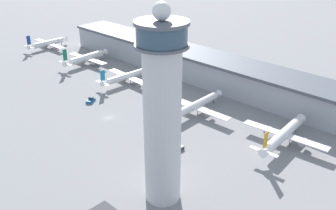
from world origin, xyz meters
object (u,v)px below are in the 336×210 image
object	(u,v)px
airplane_gate_alpha	(48,43)
airplane_gate_charlie	(127,76)
airplane_gate_echo	(284,134)
airplane_gate_delta	(193,107)
control_tower	(162,112)
airplane_gate_bravo	(86,58)
service_truck_catering	(175,150)
service_truck_baggage	(91,100)

from	to	relation	value
airplane_gate_alpha	airplane_gate_charlie	world-z (taller)	airplane_gate_alpha
airplane_gate_echo	airplane_gate_delta	bearing A→B (deg)	-173.74
control_tower	airplane_gate_echo	size ratio (longest dim) A/B	1.69
airplane_gate_bravo	airplane_gate_charlie	size ratio (longest dim) A/B	0.98
service_truck_catering	service_truck_baggage	distance (m)	65.05
airplane_gate_delta	service_truck_baggage	distance (m)	54.95
airplane_gate_delta	airplane_gate_charlie	bearing A→B (deg)	175.36
airplane_gate_bravo	service_truck_baggage	size ratio (longest dim) A/B	5.46
airplane_gate_delta	service_truck_baggage	xyz separation A→B (m)	(-48.15, -26.28, -3.30)
airplane_gate_charlie	airplane_gate_delta	distance (m)	54.95
airplane_gate_charlie	service_truck_baggage	world-z (taller)	airplane_gate_charlie
airplane_gate_delta	service_truck_catering	bearing A→B (deg)	-61.59
service_truck_catering	airplane_gate_echo	bearing A→B (deg)	51.50
airplane_gate_alpha	service_truck_baggage	world-z (taller)	airplane_gate_alpha
control_tower	airplane_gate_charlie	size ratio (longest dim) A/B	1.81
control_tower	airplane_gate_delta	distance (m)	69.14
airplane_gate_bravo	service_truck_catering	world-z (taller)	airplane_gate_bravo
airplane_gate_charlie	airplane_gate_echo	world-z (taller)	airplane_gate_echo
control_tower	service_truck_catering	distance (m)	42.03
airplane_gate_charlie	airplane_gate_echo	bearing A→B (deg)	0.30
airplane_gate_delta	service_truck_catering	distance (m)	35.34
service_truck_catering	airplane_gate_alpha	bearing A→B (deg)	166.78
airplane_gate_alpha	airplane_gate_delta	size ratio (longest dim) A/B	0.83
control_tower	service_truck_catering	xyz separation A→B (m)	(-15.99, 23.16, -31.22)
airplane_gate_bravo	service_truck_baggage	xyz separation A→B (m)	(51.27, -33.24, -3.51)
airplane_gate_delta	airplane_gate_echo	size ratio (longest dim) A/B	1.13
airplane_gate_charlie	control_tower	bearing A→B (deg)	-33.80
airplane_gate_bravo	airplane_gate_delta	distance (m)	99.66
airplane_gate_delta	service_truck_catering	world-z (taller)	airplane_gate_delta
control_tower	service_truck_baggage	distance (m)	91.05
control_tower	airplane_gate_delta	xyz separation A→B (m)	(-32.73, 54.11, -27.94)
control_tower	airplane_gate_charlie	distance (m)	108.99
airplane_gate_bravo	service_truck_baggage	world-z (taller)	airplane_gate_bravo
airplane_gate_alpha	airplane_gate_delta	distance (m)	151.27
control_tower	service_truck_baggage	size ratio (longest dim) A/B	10.09
airplane_gate_bravo	airplane_gate_echo	xyz separation A→B (m)	(144.72, -1.99, 0.29)
airplane_gate_alpha	service_truck_baggage	xyz separation A→B (m)	(102.88, -34.73, -2.97)
airplane_gate_alpha	service_truck_baggage	distance (m)	108.63
airplane_gate_alpha	airplane_gate_bravo	bearing A→B (deg)	-1.66
airplane_gate_alpha	airplane_gate_echo	xyz separation A→B (m)	(196.34, -3.48, 0.83)
airplane_gate_delta	service_truck_catering	size ratio (longest dim) A/B	5.27
control_tower	service_truck_baggage	world-z (taller)	control_tower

